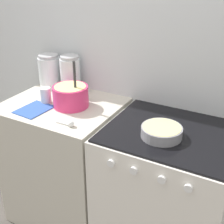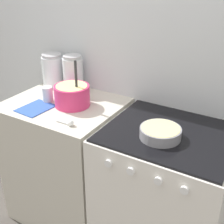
% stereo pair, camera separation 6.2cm
% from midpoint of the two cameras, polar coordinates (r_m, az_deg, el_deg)
% --- Properties ---
extents(wall_back, '(4.45, 0.05, 2.40)m').
position_cam_midpoint_polar(wall_back, '(1.99, 3.42, 10.93)').
color(wall_back, silver).
rests_on(wall_back, ground_plane).
extents(countertop_cabinet, '(0.71, 0.61, 0.89)m').
position_cam_midpoint_polar(countertop_cabinet, '(2.24, -9.20, -8.99)').
color(countertop_cabinet, beige).
rests_on(countertop_cabinet, ground_plane).
extents(stove, '(0.71, 0.62, 0.89)m').
position_cam_midpoint_polar(stove, '(1.96, 8.66, -14.93)').
color(stove, white).
rests_on(stove, ground_plane).
extents(mixing_bowl, '(0.22, 0.22, 0.30)m').
position_cam_midpoint_polar(mixing_bowl, '(1.95, -8.49, 3.11)').
color(mixing_bowl, '#E0336B').
rests_on(mixing_bowl, countertop_cabinet).
extents(baking_pan, '(0.21, 0.21, 0.06)m').
position_cam_midpoint_polar(baking_pan, '(1.62, 7.97, -3.56)').
color(baking_pan, gray).
rests_on(baking_pan, stove).
extents(storage_jar_left, '(0.15, 0.15, 0.23)m').
position_cam_midpoint_polar(storage_jar_left, '(2.28, -12.12, 6.94)').
color(storage_jar_left, silver).
rests_on(storage_jar_left, countertop_cabinet).
extents(storage_jar_middle, '(0.14, 0.14, 0.25)m').
position_cam_midpoint_polar(storage_jar_middle, '(2.17, -8.43, 6.45)').
color(storage_jar_middle, silver).
rests_on(storage_jar_middle, countertop_cabinet).
extents(tin_can, '(0.07, 0.07, 0.10)m').
position_cam_midpoint_polar(tin_can, '(2.03, -12.90, 2.98)').
color(tin_can, silver).
rests_on(tin_can, countertop_cabinet).
extents(recipe_page, '(0.18, 0.22, 0.01)m').
position_cam_midpoint_polar(recipe_page, '(1.97, -14.96, 0.45)').
color(recipe_page, '#3359B2').
rests_on(recipe_page, countertop_cabinet).
extents(measuring_spoon, '(0.12, 0.04, 0.04)m').
position_cam_midpoint_polar(measuring_spoon, '(1.74, -8.85, -2.11)').
color(measuring_spoon, white).
rests_on(measuring_spoon, countertop_cabinet).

